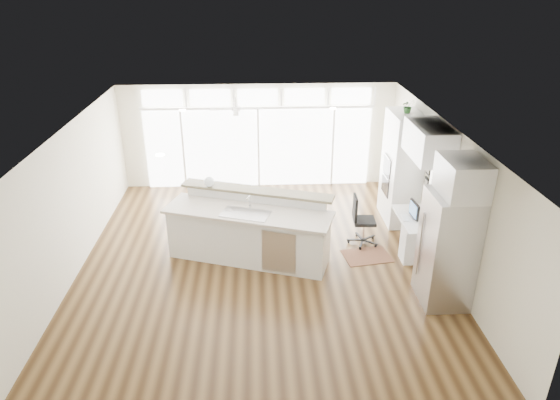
{
  "coord_description": "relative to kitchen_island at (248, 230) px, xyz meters",
  "views": [
    {
      "loc": [
        -0.05,
        -8.45,
        5.23
      ],
      "look_at": [
        0.4,
        0.6,
        1.08
      ],
      "focal_mm": 32.0,
      "sensor_mm": 36.0,
      "label": 1
    }
  ],
  "objects": [
    {
      "name": "fishbowl",
      "position": [
        -0.77,
        0.68,
        0.75
      ],
      "size": [
        0.26,
        0.26,
        0.21
      ],
      "primitive_type": "sphere",
      "rotation": [
        0.0,
        0.0,
        -0.29
      ],
      "color": "white",
      "rests_on": "kitchen_island"
    },
    {
      "name": "ceiling_fan",
      "position": [
        -0.26,
        2.63,
        1.83
      ],
      "size": [
        1.16,
        1.16,
        0.32
      ],
      "primitive_type": "cube",
      "color": "white",
      "rests_on": "ceiling"
    },
    {
      "name": "office_chair",
      "position": [
        2.4,
        0.5,
        -0.11
      ],
      "size": [
        0.59,
        0.55,
        1.07
      ],
      "primitive_type": "cube",
      "rotation": [
        0.0,
        0.0,
        -0.06
      ],
      "color": "black",
      "rests_on": "floor"
    },
    {
      "name": "kitchen_island",
      "position": [
        0.0,
        0.0,
        0.0
      ],
      "size": [
        3.47,
        2.2,
        1.29
      ],
      "primitive_type": "cube",
      "rotation": [
        0.0,
        0.0,
        -0.33
      ],
      "color": "white",
      "rests_on": "floor"
    },
    {
      "name": "framed_photos",
      "position": [
        3.7,
        0.75,
        0.75
      ],
      "size": [
        0.06,
        0.22,
        0.8
      ],
      "primitive_type": "cube",
      "color": "black",
      "rests_on": "wall_right"
    },
    {
      "name": "wall_back",
      "position": [
        0.24,
        3.83,
        0.7
      ],
      "size": [
        7.0,
        0.04,
        2.7
      ],
      "primitive_type": "cube",
      "color": "silver",
      "rests_on": "floor"
    },
    {
      "name": "glass_wall",
      "position": [
        0.24,
        3.77,
        0.4
      ],
      "size": [
        5.8,
        0.06,
        2.08
      ],
      "primitive_type": "cube",
      "color": "white",
      "rests_on": "wall_back"
    },
    {
      "name": "monitor",
      "position": [
        3.29,
        0.13,
        0.3
      ],
      "size": [
        0.1,
        0.44,
        0.36
      ],
      "primitive_type": "cube",
      "rotation": [
        0.0,
        0.0,
        0.06
      ],
      "color": "black",
      "rests_on": "desk_nook"
    },
    {
      "name": "wall_right",
      "position": [
        3.74,
        -0.17,
        0.7
      ],
      "size": [
        0.04,
        8.0,
        2.7
      ],
      "primitive_type": "cube",
      "color": "silver",
      "rests_on": "floor"
    },
    {
      "name": "desk_window",
      "position": [
        3.7,
        0.13,
        0.9
      ],
      "size": [
        0.04,
        0.85,
        0.85
      ],
      "primitive_type": "cube",
      "color": "white",
      "rests_on": "wall_right"
    },
    {
      "name": "transom_row",
      "position": [
        0.24,
        3.77,
        1.73
      ],
      "size": [
        5.9,
        0.06,
        0.4
      ],
      "primitive_type": "cube",
      "color": "white",
      "rests_on": "wall_back"
    },
    {
      "name": "keyboard",
      "position": [
        3.12,
        0.13,
        0.12
      ],
      "size": [
        0.15,
        0.32,
        0.02
      ],
      "primitive_type": "cube",
      "rotation": [
        0.0,
        0.0,
        -0.12
      ],
      "color": "white",
      "rests_on": "desk_nook"
    },
    {
      "name": "refrigerator",
      "position": [
        3.35,
        -1.52,
        0.35
      ],
      "size": [
        0.76,
        0.9,
        2.0
      ],
      "primitive_type": "cube",
      "color": "silver",
      "rests_on": "floor"
    },
    {
      "name": "upper_cabinets",
      "position": [
        3.41,
        0.13,
        1.7
      ],
      "size": [
        0.64,
        1.3,
        0.64
      ],
      "primitive_type": "cube",
      "color": "white",
      "rests_on": "wall_right"
    },
    {
      "name": "floor",
      "position": [
        0.24,
        -0.17,
        -0.66
      ],
      "size": [
        7.0,
        8.0,
        0.02
      ],
      "primitive_type": "cube",
      "color": "#3B2612",
      "rests_on": "ground"
    },
    {
      "name": "fridge_cabinet",
      "position": [
        3.41,
        -1.52,
        1.65
      ],
      "size": [
        0.64,
        0.9,
        0.6
      ],
      "primitive_type": "cube",
      "color": "white",
      "rests_on": "wall_right"
    },
    {
      "name": "potted_plant",
      "position": [
        3.41,
        1.63,
        1.97
      ],
      "size": [
        0.27,
        0.3,
        0.23
      ],
      "primitive_type": "imported",
      "rotation": [
        0.0,
        0.0,
        -0.02
      ],
      "color": "#2C622A",
      "rests_on": "oven_cabinet"
    },
    {
      "name": "wall_left",
      "position": [
        -3.26,
        -0.17,
        0.7
      ],
      "size": [
        0.04,
        8.0,
        2.7
      ],
      "primitive_type": "cube",
      "color": "silver",
      "rests_on": "floor"
    },
    {
      "name": "recessed_lights",
      "position": [
        0.24,
        0.03,
        2.03
      ],
      "size": [
        3.4,
        3.0,
        0.02
      ],
      "primitive_type": "cube",
      "color": "white",
      "rests_on": "ceiling"
    },
    {
      "name": "desk_nook",
      "position": [
        3.37,
        0.13,
        -0.27
      ],
      "size": [
        0.72,
        1.3,
        0.76
      ],
      "primitive_type": "cube",
      "color": "white",
      "rests_on": "floor"
    },
    {
      "name": "ceiling",
      "position": [
        0.24,
        -0.17,
        2.05
      ],
      "size": [
        7.0,
        8.0,
        0.02
      ],
      "primitive_type": "cube",
      "color": "silver",
      "rests_on": "wall_back"
    },
    {
      "name": "wall_front",
      "position": [
        0.24,
        -4.17,
        0.7
      ],
      "size": [
        7.0,
        0.04,
        2.7
      ],
      "primitive_type": "cube",
      "color": "silver",
      "rests_on": "floor"
    },
    {
      "name": "rug",
      "position": [
        2.37,
        -0.03,
        -0.64
      ],
      "size": [
        1.01,
        0.8,
        0.01
      ],
      "primitive_type": "cube",
      "rotation": [
        0.0,
        0.0,
        0.16
      ],
      "color": "#3A1D12",
      "rests_on": "floor"
    },
    {
      "name": "oven_cabinet",
      "position": [
        3.41,
        1.63,
        0.6
      ],
      "size": [
        0.64,
        1.2,
        2.5
      ],
      "primitive_type": "cube",
      "color": "white",
      "rests_on": "floor"
    }
  ]
}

